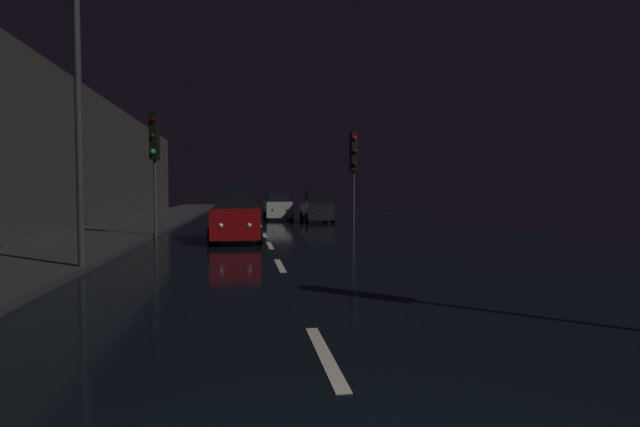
{
  "coord_description": "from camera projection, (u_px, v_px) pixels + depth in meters",
  "views": [
    {
      "loc": [
        -0.92,
        -2.45,
        1.88
      ],
      "look_at": [
        1.87,
        15.19,
        1.08
      ],
      "focal_mm": 27.41,
      "sensor_mm": 36.0,
      "label": 1
    }
  ],
  "objects": [
    {
      "name": "lane_centerline",
      "position": [
        267.0,
        240.0,
        19.02
      ],
      "size": [
        0.16,
        27.78,
        0.01
      ],
      "color": "beige",
      "rests_on": "ground"
    },
    {
      "name": "ground",
      "position": [
        260.0,
        226.0,
        26.82
      ],
      "size": [
        25.86,
        84.0,
        0.02
      ],
      "primitive_type": "cube",
      "color": "black"
    },
    {
      "name": "traffic_light_far_left",
      "position": [
        154.0,
        147.0,
        19.62
      ],
      "size": [
        0.37,
        0.48,
        5.07
      ],
      "rotation": [
        0.0,
        0.0,
        -1.79
      ],
      "color": "#38383A",
      "rests_on": "ground"
    },
    {
      "name": "car_approaching_headlights",
      "position": [
        236.0,
        216.0,
        18.54
      ],
      "size": [
        1.9,
        4.12,
        2.07
      ],
      "rotation": [
        0.0,
        0.0,
        -1.57
      ],
      "color": "maroon",
      "rests_on": "ground"
    },
    {
      "name": "sidewalk_left",
      "position": [
        132.0,
        226.0,
        25.76
      ],
      "size": [
        4.4,
        84.0,
        0.15
      ],
      "primitive_type": "cube",
      "color": "#28282B",
      "rests_on": "ground"
    },
    {
      "name": "traffic_light_far_right",
      "position": [
        354.0,
        159.0,
        23.79
      ],
      "size": [
        0.34,
        0.47,
        4.79
      ],
      "rotation": [
        0.0,
        0.0,
        -1.48
      ],
      "color": "#38383A",
      "rests_on": "ground"
    },
    {
      "name": "car_distant_taillights",
      "position": [
        278.0,
        206.0,
        33.05
      ],
      "size": [
        1.84,
        3.97,
        2.0
      ],
      "rotation": [
        0.0,
        0.0,
        1.57
      ],
      "color": "silver",
      "rests_on": "ground"
    },
    {
      "name": "car_parked_right_far",
      "position": [
        317.0,
        208.0,
        30.44
      ],
      "size": [
        1.77,
        3.83,
        1.93
      ],
      "rotation": [
        0.0,
        0.0,
        1.57
      ],
      "color": "black",
      "rests_on": "ground"
    },
    {
      "name": "streetlamp_overhead",
      "position": [
        99.0,
        71.0,
        11.2
      ],
      "size": [
        1.7,
        0.44,
        6.98
      ],
      "color": "#2D2D30",
      "rests_on": "ground"
    },
    {
      "name": "building_facade_left",
      "position": [
        52.0,
        151.0,
        21.74
      ],
      "size": [
        0.8,
        63.0,
        7.4
      ],
      "primitive_type": "cube",
      "color": "#2D2B28",
      "rests_on": "ground"
    }
  ]
}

